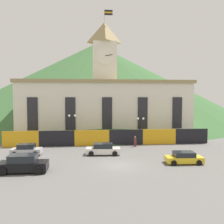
{
  "coord_description": "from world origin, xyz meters",
  "views": [
    {
      "loc": [
        -3.71,
        -27.26,
        7.64
      ],
      "look_at": [
        0.0,
        7.5,
        5.55
      ],
      "focal_mm": 40.0,
      "sensor_mm": 36.0,
      "label": 1
    }
  ],
  "objects_px": {
    "street_lamp_right": "(141,124)",
    "pedestrian": "(135,141)",
    "street_lamp_center": "(72,123)",
    "car_silver_hatch": "(26,150)",
    "car_black_suv": "(23,164)",
    "car_white_taxi": "(103,149)",
    "car_yellow_coupe": "(184,158)"
  },
  "relations": [
    {
      "from": "car_black_suv",
      "to": "pedestrian",
      "type": "xyz_separation_m",
      "value": [
        13.95,
        11.66,
        0.06
      ]
    },
    {
      "from": "car_silver_hatch",
      "to": "street_lamp_right",
      "type": "bearing_deg",
      "value": 21.94
    },
    {
      "from": "car_black_suv",
      "to": "car_white_taxi",
      "type": "bearing_deg",
      "value": 39.83
    },
    {
      "from": "street_lamp_center",
      "to": "street_lamp_right",
      "type": "height_order",
      "value": "street_lamp_center"
    },
    {
      "from": "car_white_taxi",
      "to": "car_silver_hatch",
      "type": "xyz_separation_m",
      "value": [
        -10.08,
        0.67,
        -0.0
      ]
    },
    {
      "from": "pedestrian",
      "to": "car_white_taxi",
      "type": "bearing_deg",
      "value": 158.04
    },
    {
      "from": "pedestrian",
      "to": "street_lamp_right",
      "type": "bearing_deg",
      "value": -5.03
    },
    {
      "from": "street_lamp_right",
      "to": "car_yellow_coupe",
      "type": "relative_size",
      "value": 1.0
    },
    {
      "from": "car_black_suv",
      "to": "car_silver_hatch",
      "type": "relative_size",
      "value": 1.25
    },
    {
      "from": "street_lamp_center",
      "to": "car_white_taxi",
      "type": "xyz_separation_m",
      "value": [
        4.43,
        -6.93,
        -2.87
      ]
    },
    {
      "from": "street_lamp_right",
      "to": "car_black_suv",
      "type": "relative_size",
      "value": 0.87
    },
    {
      "from": "car_black_suv",
      "to": "pedestrian",
      "type": "distance_m",
      "value": 18.19
    },
    {
      "from": "car_silver_hatch",
      "to": "pedestrian",
      "type": "xyz_separation_m",
      "value": [
        15.36,
        4.07,
        0.2
      ]
    },
    {
      "from": "car_black_suv",
      "to": "car_silver_hatch",
      "type": "bearing_deg",
      "value": 101.72
    },
    {
      "from": "street_lamp_center",
      "to": "street_lamp_right",
      "type": "xyz_separation_m",
      "value": [
        11.04,
        0.0,
        -0.37
      ]
    },
    {
      "from": "street_lamp_center",
      "to": "street_lamp_right",
      "type": "bearing_deg",
      "value": 0.0
    },
    {
      "from": "car_black_suv",
      "to": "pedestrian",
      "type": "bearing_deg",
      "value": 41.1
    },
    {
      "from": "car_white_taxi",
      "to": "car_silver_hatch",
      "type": "height_order",
      "value": "same"
    },
    {
      "from": "street_lamp_center",
      "to": "car_white_taxi",
      "type": "bearing_deg",
      "value": -57.46
    },
    {
      "from": "street_lamp_right",
      "to": "pedestrian",
      "type": "distance_m",
      "value": 3.45
    },
    {
      "from": "street_lamp_right",
      "to": "car_yellow_coupe",
      "type": "distance_m",
      "value": 12.83
    },
    {
      "from": "pedestrian",
      "to": "car_yellow_coupe",
      "type": "bearing_deg",
      "value": -133.91
    },
    {
      "from": "car_silver_hatch",
      "to": "car_yellow_coupe",
      "type": "bearing_deg",
      "value": -16.36
    },
    {
      "from": "street_lamp_center",
      "to": "car_silver_hatch",
      "type": "bearing_deg",
      "value": -132.03
    },
    {
      "from": "street_lamp_right",
      "to": "car_silver_hatch",
      "type": "distance_m",
      "value": 18.01
    },
    {
      "from": "car_white_taxi",
      "to": "pedestrian",
      "type": "bearing_deg",
      "value": 47.11
    },
    {
      "from": "street_lamp_right",
      "to": "pedestrian",
      "type": "height_order",
      "value": "street_lamp_right"
    },
    {
      "from": "street_lamp_center",
      "to": "car_yellow_coupe",
      "type": "relative_size",
      "value": 1.14
    },
    {
      "from": "car_white_taxi",
      "to": "car_black_suv",
      "type": "xyz_separation_m",
      "value": [
        -8.67,
        -6.92,
        0.14
      ]
    },
    {
      "from": "car_black_suv",
      "to": "pedestrian",
      "type": "relative_size",
      "value": 3.02
    },
    {
      "from": "car_yellow_coupe",
      "to": "street_lamp_right",
      "type": "bearing_deg",
      "value": -75.57
    },
    {
      "from": "car_yellow_coupe",
      "to": "car_white_taxi",
      "type": "bearing_deg",
      "value": -27.48
    }
  ]
}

